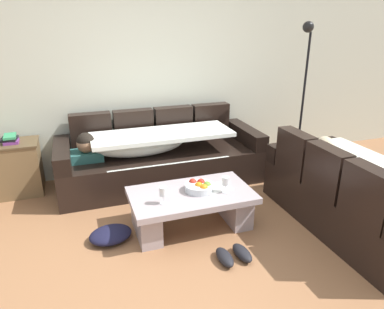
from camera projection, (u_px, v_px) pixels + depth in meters
name	position (u px, v px, depth m)	size (l,w,h in m)	color
ground_plane	(195.00, 256.00, 3.12)	(14.00, 14.00, 0.00)	#956440
back_wall	(140.00, 71.00, 4.54)	(9.00, 0.10, 2.70)	beige
couch_along_wall	(158.00, 158.00, 4.46)	(2.52, 0.92, 0.88)	black
couch_near_window	(352.00, 195.00, 3.48)	(0.92, 1.88, 0.88)	black
coffee_table	(191.00, 205.00, 3.49)	(1.20, 0.68, 0.38)	#A5979C
fruit_bowl	(199.00, 187.00, 3.46)	(0.28, 0.28, 0.10)	silver
wine_glass_near_left	(163.00, 192.00, 3.19)	(0.07, 0.07, 0.17)	silver
wine_glass_near_right	(226.00, 182.00, 3.40)	(0.07, 0.07, 0.17)	silver
open_magazine	(217.00, 188.00, 3.52)	(0.28, 0.21, 0.01)	white
side_cabinet	(9.00, 169.00, 4.13)	(0.72, 0.44, 0.64)	brown
book_stack_on_cabinet	(10.00, 139.00, 4.02)	(0.19, 0.23, 0.09)	#72337F
floor_lamp	(303.00, 87.00, 4.74)	(0.33, 0.31, 1.95)	black
pair_of_shoes	(233.00, 255.00, 3.06)	(0.30, 0.28, 0.09)	black
crumpled_garment	(111.00, 235.00, 3.32)	(0.40, 0.32, 0.12)	#191933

